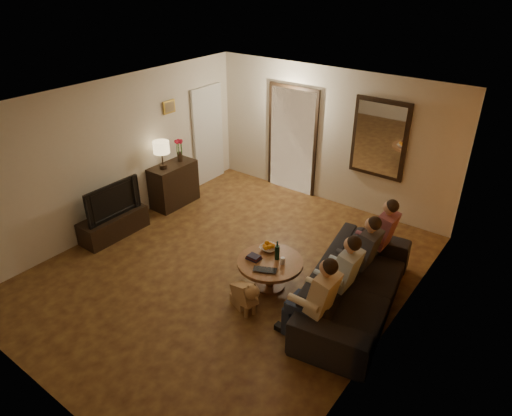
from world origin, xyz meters
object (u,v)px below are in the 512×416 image
Objects in this scene: person_c at (361,259)px; bowl at (269,248)px; laptop at (264,272)px; person_d at (379,240)px; coffee_table at (270,274)px; tv at (109,199)px; person_b at (341,280)px; dresser at (174,184)px; dog at (244,293)px; wine_bottle at (277,250)px; table_lamp at (162,155)px; sofa at (356,285)px; person_a at (317,304)px; tv_stand at (114,225)px.

person_c is 1.35m from bowl.
laptop is (-1.00, -0.91, -0.14)m from person_c.
person_d is 1.26× the size of coffee_table.
tv is at bearing 157.41° from laptop.
dresser is at bearing 166.59° from person_b.
dog is at bearing -149.10° from person_b.
coffee_table is at bearing -50.71° from bowl.
person_b is (4.10, -0.98, 0.18)m from dresser.
wine_bottle is at bearing 108.03° from dog.
table_lamp is at bearing -173.85° from person_d.
laptop is at bearing 109.12° from sofa.
bowl is at bearing -15.59° from dresser.
dresser is 2.93m from bowl.
person_d is (0.00, 1.20, 0.00)m from person_b.
coffee_table is (-1.10, -1.23, -0.38)m from person_d.
table_lamp is 2.95m from bowl.
person_d is 1.54m from wine_bottle.
person_a is (4.10, -1.36, -0.50)m from table_lamp.
sofa is 4.53× the size of dog.
person_d reaches higher than dog.
person_d reaches higher than tv.
person_b is at bearing -90.00° from person_d.
table_lamp is 4.14m from person_c.
dresser reaches higher than coffee_table.
person_b is (4.10, 0.48, 0.40)m from tv_stand.
table_lamp is 4.16m from person_d.
person_b reaches higher than wine_bottle.
table_lamp is at bearing 169.53° from person_b.
tv_stand is at bearing 90.60° from sofa.
person_a is (4.10, -0.12, -0.10)m from tv.
laptop is at bearing -86.80° from tv.
dog is at bearing -77.42° from bowl.
person_c reaches higher than laptop.
bowl is (-1.28, 0.19, -0.12)m from person_b.
bowl is at bearing -162.20° from person_c.
person_a is 1.05m from laptop.
dog is at bearing 118.72° from sofa.
person_a reaches higher than wine_bottle.
person_a is at bearing 24.10° from dog.
person_a is (-0.10, -0.90, 0.23)m from sofa.
tv is 3.11m from wine_bottle.
table_lamp reaches higher than tv.
dresser is at bearing 70.88° from sofa.
tv_stand is 1.00× the size of person_c.
bowl is (-1.28, -1.01, -0.12)m from person_d.
person_a is at bearing -42.00° from laptop.
person_a is at bearing -31.74° from bowl.
sofa is 2.66× the size of coffee_table.
person_a is 1.51m from bowl.
tv reaches higher than dog.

